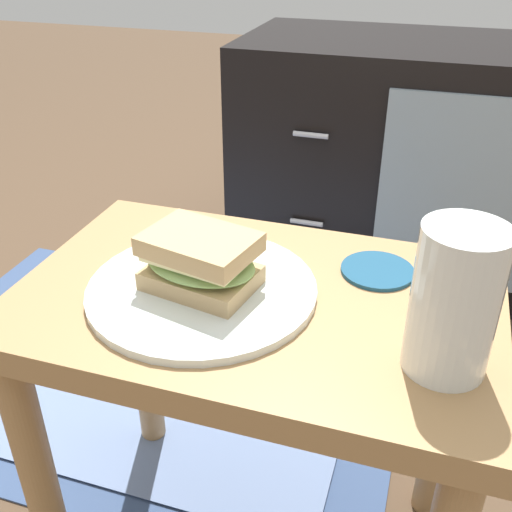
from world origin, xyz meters
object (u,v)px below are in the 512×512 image
beer_glass (454,303)px  plate (202,289)px  coaster (377,270)px  tv_cabinet (431,161)px  sandwich_front (201,261)px

beer_glass → plate: bearing=170.2°
beer_glass → coaster: size_ratio=1.68×
tv_cabinet → plate: bearing=-103.1°
coaster → tv_cabinet: bearing=87.6°
plate → beer_glass: beer_glass is taller
beer_glass → coaster: bearing=118.6°
beer_glass → tv_cabinet: bearing=92.7°
tv_cabinet → beer_glass: 1.04m
coaster → plate: bearing=-150.3°
tv_cabinet → plate: size_ratio=3.60×
sandwich_front → coaster: bearing=29.7°
sandwich_front → beer_glass: size_ratio=0.97×
tv_cabinet → beer_glass: (0.05, -1.01, 0.24)m
tv_cabinet → beer_glass: bearing=-87.3°
coaster → sandwich_front: bearing=-150.3°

